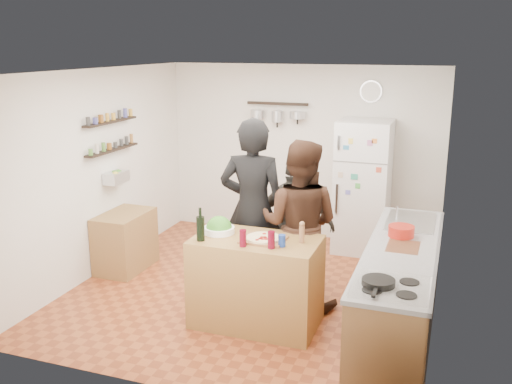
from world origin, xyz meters
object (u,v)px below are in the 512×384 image
at_px(wine_bottle, 200,229).
at_px(fridge, 363,187).
at_px(prep_island, 256,282).
at_px(skillet, 378,282).
at_px(salad_bowl, 219,230).
at_px(wall_clock, 371,91).
at_px(person_left, 253,210).
at_px(salt_canister, 282,241).
at_px(person_center, 299,225).
at_px(person_back, 296,224).
at_px(red_bowl, 401,231).
at_px(pepper_mill, 302,234).
at_px(side_table, 125,241).
at_px(counter_run, 400,293).

bearing_deg(wine_bottle, fridge, 67.34).
bearing_deg(wine_bottle, prep_island, 23.75).
bearing_deg(fridge, wine_bottle, -112.66).
bearing_deg(skillet, prep_island, 150.21).
bearing_deg(salad_bowl, skillet, -24.76).
bearing_deg(wall_clock, fridge, -90.00).
bearing_deg(fridge, person_left, -115.37).
xyz_separation_m(salt_canister, wall_clock, (0.34, 2.96, 1.18)).
xyz_separation_m(prep_island, wall_clock, (0.64, 2.84, 1.69)).
distance_m(wine_bottle, person_center, 1.12).
xyz_separation_m(skillet, fridge, (-0.65, 3.25, -0.05)).
bearing_deg(person_center, person_back, -68.04).
distance_m(salad_bowl, fridge, 2.68).
bearing_deg(salad_bowl, red_bowl, 15.33).
distance_m(pepper_mill, person_center, 0.56).
bearing_deg(person_center, salad_bowl, 38.50).
bearing_deg(salt_canister, person_center, 91.53).
distance_m(salt_canister, skillet, 1.17).
distance_m(pepper_mill, skillet, 1.15).
bearing_deg(side_table, fridge, 31.98).
bearing_deg(red_bowl, person_back, 159.33).
relative_size(prep_island, person_back, 0.80).
height_order(salt_canister, red_bowl, same).
distance_m(salad_bowl, counter_run, 1.88).
relative_size(person_center, red_bowl, 7.13).
bearing_deg(person_left, prep_island, 106.57).
bearing_deg(fridge, prep_island, -104.31).
xyz_separation_m(wine_bottle, pepper_mill, (0.95, 0.27, -0.04)).
distance_m(pepper_mill, salt_canister, 0.23).
bearing_deg(person_back, pepper_mill, 113.06).
bearing_deg(person_back, fridge, -104.50).
height_order(prep_island, salad_bowl, salad_bowl).
relative_size(person_back, red_bowl, 6.11).
xyz_separation_m(prep_island, wine_bottle, (-0.50, -0.22, 0.58)).
height_order(salad_bowl, wall_clock, wall_clock).
height_order(wine_bottle, person_back, person_back).
xyz_separation_m(wine_bottle, fridge, (1.14, 2.73, -0.13)).
bearing_deg(wine_bottle, side_table, 145.77).
distance_m(person_center, skillet, 1.66).
relative_size(wine_bottle, skillet, 0.91).
height_order(skillet, red_bowl, red_bowl).
bearing_deg(person_left, salad_bowl, 67.94).
distance_m(salad_bowl, red_bowl, 1.83).
height_order(salad_bowl, person_center, person_center).
distance_m(wine_bottle, wall_clock, 3.46).
bearing_deg(person_back, wine_bottle, 66.74).
bearing_deg(side_table, red_bowl, -5.07).
bearing_deg(wine_bottle, salt_canister, 7.13).
bearing_deg(person_center, pepper_mill, 109.25).
relative_size(prep_island, person_left, 0.62).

